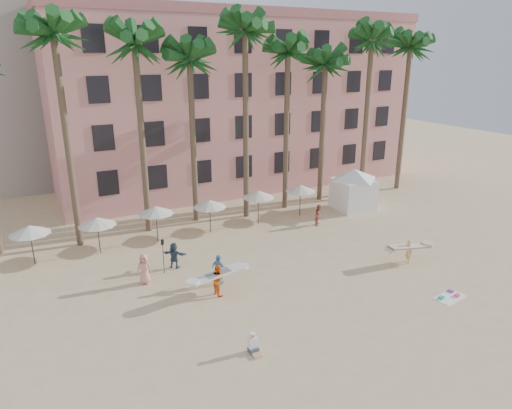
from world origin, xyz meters
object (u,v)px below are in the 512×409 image
object	(u,v)px
pink_hotel	(231,103)
carrier_white	(218,278)
carrier_yellow	(409,249)
cabana	(354,186)

from	to	relation	value
pink_hotel	carrier_white	world-z (taller)	pink_hotel
pink_hotel	carrier_yellow	distance (m)	25.27
cabana	carrier_yellow	size ratio (longest dim) A/B	1.62
pink_hotel	carrier_white	size ratio (longest dim) A/B	10.78
cabana	carrier_white	distance (m)	18.19
pink_hotel	cabana	xyz separation A→B (m)	(4.98, -14.03, -5.93)
pink_hotel	carrier_yellow	world-z (taller)	pink_hotel
carrier_yellow	carrier_white	bearing A→B (deg)	171.64
carrier_yellow	pink_hotel	bearing A→B (deg)	93.02
cabana	carrier_white	bearing A→B (deg)	-152.55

